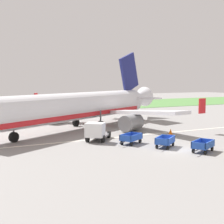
# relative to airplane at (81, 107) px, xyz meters

# --- Properties ---
(ground_plane) EXTENTS (220.00, 220.00, 0.00)m
(ground_plane) POSITION_rel_airplane_xyz_m (2.85, -16.61, -3.05)
(ground_plane) COLOR gray
(grass_strip) EXTENTS (220.00, 28.00, 0.06)m
(grass_strip) POSITION_rel_airplane_xyz_m (2.85, 37.48, -3.02)
(grass_strip) COLOR #518442
(grass_strip) RESTS_ON ground
(apron_stripe) EXTENTS (120.00, 0.36, 0.01)m
(apron_stripe) POSITION_rel_airplane_xyz_m (2.85, -8.10, -3.05)
(apron_stripe) COLOR silver
(apron_stripe) RESTS_ON ground
(airplane) EXTENTS (34.60, 28.70, 11.34)m
(airplane) POSITION_rel_airplane_xyz_m (0.00, 0.00, 0.00)
(airplane) COLOR silver
(airplane) RESTS_ON ground
(baggage_cart_second_in_row) EXTENTS (3.50, 2.38, 1.07)m
(baggage_cart_second_in_row) POSITION_rel_airplane_xyz_m (4.54, -18.61, -2.45)
(baggage_cart_second_in_row) COLOR #234CB2
(baggage_cart_second_in_row) RESTS_ON ground
(baggage_cart_third_in_row) EXTENTS (3.28, 2.73, 1.07)m
(baggage_cart_third_in_row) POSITION_rel_airplane_xyz_m (2.69, -15.28, -2.45)
(baggage_cart_third_in_row) COLOR #234CB2
(baggage_cart_third_in_row) RESTS_ON ground
(baggage_cart_fourth_in_row) EXTENTS (3.46, 2.43, 1.07)m
(baggage_cart_fourth_in_row) POSITION_rel_airplane_xyz_m (0.59, -12.22, -2.45)
(baggage_cart_fourth_in_row) COLOR #234CB2
(baggage_cart_fourth_in_row) RESTS_ON ground
(service_truck_beside_carts) EXTENTS (4.28, 4.57, 2.10)m
(service_truck_beside_carts) POSITION_rel_airplane_xyz_m (-2.04, -9.26, -1.95)
(service_truck_beside_carts) COLOR slate
(service_truck_beside_carts) RESTS_ON ground
(traffic_cone_near_plane) EXTENTS (0.50, 0.50, 0.66)m
(traffic_cone_near_plane) POSITION_rel_airplane_xyz_m (8.13, -9.17, -2.72)
(traffic_cone_near_plane) COLOR orange
(traffic_cone_near_plane) RESTS_ON ground
(traffic_cone_mid_apron) EXTENTS (0.51, 0.51, 0.67)m
(traffic_cone_mid_apron) POSITION_rel_airplane_xyz_m (1.09, -10.47, -2.72)
(traffic_cone_mid_apron) COLOR orange
(traffic_cone_mid_apron) RESTS_ON ground
(traffic_cone_by_carts) EXTENTS (0.46, 0.46, 0.60)m
(traffic_cone_by_carts) POSITION_rel_airplane_xyz_m (2.21, -8.86, -2.75)
(traffic_cone_by_carts) COLOR orange
(traffic_cone_by_carts) RESTS_ON ground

